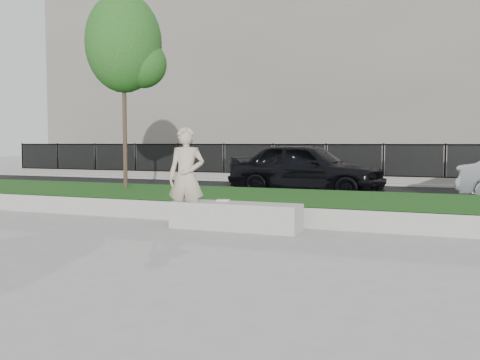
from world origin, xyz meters
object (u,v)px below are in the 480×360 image
at_px(book, 223,200).
at_px(man, 186,178).
at_px(young_tree, 127,47).
at_px(stone_bench, 235,216).
at_px(car_dark, 307,169).

bearing_deg(book, man, -162.60).
relative_size(man, young_tree, 0.37).
bearing_deg(young_tree, stone_bench, -35.82).
relative_size(book, car_dark, 0.05).
relative_size(stone_bench, man, 1.29).
height_order(stone_bench, book, book).
relative_size(stone_bench, young_tree, 0.47).
distance_m(young_tree, car_dark, 6.34).
distance_m(book, young_tree, 6.35).
relative_size(stone_bench, book, 10.25).
xyz_separation_m(young_tree, car_dark, (4.15, 3.40, -3.39)).
bearing_deg(car_dark, man, -177.87).
distance_m(stone_bench, book, 0.47).
relative_size(young_tree, car_dark, 1.11).
xyz_separation_m(stone_bench, book, (-0.33, 0.19, 0.27)).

